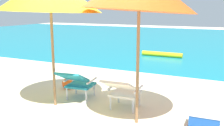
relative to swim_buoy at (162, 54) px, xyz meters
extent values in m
plane|color=beige|center=(0.31, -1.85, -0.10)|extent=(40.00, 40.00, 0.00)
cube|color=teal|center=(0.31, 6.19, -0.09)|extent=(40.00, 18.00, 0.01)
cylinder|color=yellow|center=(0.00, 0.00, 0.00)|extent=(1.60, 0.18, 0.18)
cube|color=teal|center=(-0.28, -5.47, 0.18)|extent=(0.58, 0.56, 0.04)
cube|color=teal|center=(-0.23, -5.84, 0.45)|extent=(0.58, 0.58, 0.27)
cylinder|color=silver|center=(-0.52, -5.29, 0.03)|extent=(0.04, 0.04, 0.26)
cylinder|color=silver|center=(-0.08, -5.24, 0.03)|extent=(0.04, 0.04, 0.26)
cylinder|color=silver|center=(-0.47, -5.71, 0.03)|extent=(0.04, 0.04, 0.26)
cylinder|color=silver|center=(-0.03, -5.66, 0.03)|extent=(0.04, 0.04, 0.26)
cube|color=silver|center=(-0.53, -5.51, 0.30)|extent=(0.09, 0.50, 0.03)
cube|color=silver|center=(-0.02, -5.44, 0.30)|extent=(0.09, 0.50, 0.03)
cube|color=silver|center=(0.80, -5.59, 0.18)|extent=(0.55, 0.53, 0.04)
cube|color=silver|center=(0.82, -5.95, 0.45)|extent=(0.55, 0.54, 0.27)
cylinder|color=silver|center=(0.56, -5.39, 0.03)|extent=(0.04, 0.04, 0.26)
cylinder|color=silver|center=(1.00, -5.37, 0.03)|extent=(0.04, 0.04, 0.26)
cylinder|color=silver|center=(0.59, -5.81, 0.03)|extent=(0.04, 0.04, 0.26)
cylinder|color=silver|center=(1.03, -5.79, 0.03)|extent=(0.04, 0.04, 0.26)
cube|color=silver|center=(0.54, -5.60, 0.30)|extent=(0.06, 0.50, 0.03)
cube|color=silver|center=(1.06, -5.57, 0.30)|extent=(0.06, 0.50, 0.03)
cylinder|color=olive|center=(-0.51, -6.05, 0.82)|extent=(0.05, 0.05, 1.84)
cylinder|color=olive|center=(1.23, -6.12, 0.83)|extent=(0.05, 0.05, 1.86)
sphere|color=#EA5619|center=(-0.89, -5.09, 0.03)|extent=(0.26, 0.26, 0.26)
cube|color=#194CA5|center=(2.27, -5.92, 0.03)|extent=(0.47, 0.32, 0.26)
cube|color=white|center=(2.27, -5.92, 0.19)|extent=(0.49, 0.34, 0.06)
camera|label=1|loc=(2.61, -9.94, 1.77)|focal=41.75mm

